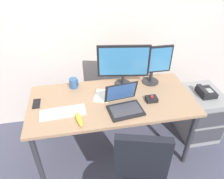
# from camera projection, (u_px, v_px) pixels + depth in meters

# --- Properties ---
(ground_plane) EXTENTS (8.00, 8.00, 0.00)m
(ground_plane) POSITION_uv_depth(u_px,v_px,m) (112.00, 148.00, 2.54)
(ground_plane) COLOR #424456
(back_wall) EXTENTS (6.00, 0.10, 2.80)m
(back_wall) POSITION_uv_depth(u_px,v_px,m) (100.00, 11.00, 2.31)
(back_wall) COLOR beige
(back_wall) RESTS_ON ground
(desk) EXTENTS (1.62, 0.75, 0.74)m
(desk) POSITION_uv_depth(u_px,v_px,m) (112.00, 105.00, 2.16)
(desk) COLOR #977556
(desk) RESTS_ON ground
(file_cabinet) EXTENTS (0.42, 0.53, 0.59)m
(file_cabinet) POSITION_uv_depth(u_px,v_px,m) (199.00, 113.00, 2.60)
(file_cabinet) COLOR gray
(file_cabinet) RESTS_ON ground
(desk_phone) EXTENTS (0.17, 0.20, 0.09)m
(desk_phone) POSITION_uv_depth(u_px,v_px,m) (206.00, 92.00, 2.40)
(desk_phone) COLOR black
(desk_phone) RESTS_ON file_cabinet
(monitor_main) EXTENTS (0.53, 0.18, 0.46)m
(monitor_main) POSITION_uv_depth(u_px,v_px,m) (124.00, 63.00, 2.18)
(monitor_main) COLOR #262628
(monitor_main) RESTS_ON desk
(monitor_side) EXTENTS (0.41, 0.18, 0.42)m
(monitor_side) POSITION_uv_depth(u_px,v_px,m) (153.00, 63.00, 2.23)
(monitor_side) COLOR #262628
(monitor_side) RESTS_ON desk
(keyboard) EXTENTS (0.42, 0.16, 0.03)m
(keyboard) POSITION_uv_depth(u_px,v_px,m) (63.00, 112.00, 1.94)
(keyboard) COLOR silver
(keyboard) RESTS_ON desk
(laptop) EXTENTS (0.34, 0.32, 0.23)m
(laptop) POSITION_uv_depth(u_px,v_px,m) (124.00, 103.00, 1.98)
(laptop) COLOR black
(laptop) RESTS_ON desk
(trackball_mouse) EXTENTS (0.11, 0.09, 0.07)m
(trackball_mouse) POSITION_uv_depth(u_px,v_px,m) (152.00, 99.00, 2.08)
(trackball_mouse) COLOR black
(trackball_mouse) RESTS_ON desk
(coffee_mug) EXTENTS (0.10, 0.09, 0.11)m
(coffee_mug) POSITION_uv_depth(u_px,v_px,m) (74.00, 83.00, 2.26)
(coffee_mug) COLOR #2E5484
(coffee_mug) RESTS_ON desk
(paper_notepad) EXTENTS (0.21, 0.24, 0.01)m
(paper_notepad) POSITION_uv_depth(u_px,v_px,m) (102.00, 96.00, 2.15)
(paper_notepad) COLOR white
(paper_notepad) RESTS_ON desk
(cell_phone) EXTENTS (0.07, 0.14, 0.01)m
(cell_phone) POSITION_uv_depth(u_px,v_px,m) (37.00, 104.00, 2.05)
(cell_phone) COLOR black
(cell_phone) RESTS_ON desk
(banana) EXTENTS (0.08, 0.19, 0.04)m
(banana) POSITION_uv_depth(u_px,v_px,m) (79.00, 119.00, 1.86)
(banana) COLOR yellow
(banana) RESTS_ON desk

